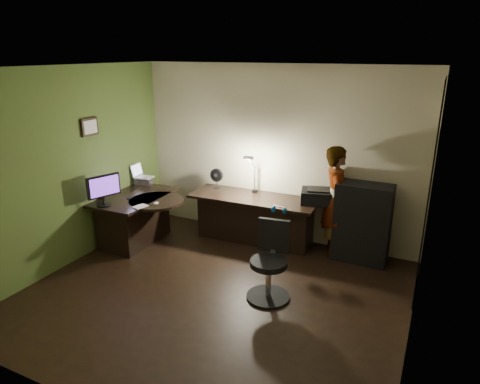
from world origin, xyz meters
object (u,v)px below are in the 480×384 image
at_px(desk_left, 136,219).
at_px(cabinet, 362,223).
at_px(desk_right, 253,219).
at_px(monitor, 103,194).
at_px(person, 336,201).
at_px(office_chair, 269,263).

bearing_deg(desk_left, cabinet, 14.37).
distance_m(desk_right, monitor, 2.26).
relative_size(desk_left, cabinet, 1.16).
distance_m(desk_right, person, 1.31).
xyz_separation_m(monitor, person, (2.98, 1.47, -0.12)).
bearing_deg(office_chair, person, 68.86).
bearing_deg(person, cabinet, -117.43).
bearing_deg(cabinet, monitor, -157.08).
distance_m(monitor, office_chair, 2.62).
height_order(desk_right, cabinet, cabinet).
bearing_deg(monitor, office_chair, 17.84).
bearing_deg(desk_left, monitor, -103.89).
bearing_deg(desk_right, desk_left, -155.71).
relative_size(cabinet, office_chair, 1.20).
height_order(monitor, person, person).
distance_m(desk_right, office_chair, 1.64).
height_order(desk_right, person, person).
height_order(desk_right, office_chair, office_chair).
height_order(desk_left, person, person).
bearing_deg(monitor, desk_left, 96.86).
distance_m(cabinet, person, 0.47).
xyz_separation_m(desk_right, person, (1.23, 0.15, 0.44)).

